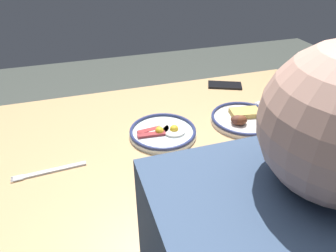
{
  "coord_description": "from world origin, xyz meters",
  "views": [
    {
      "loc": [
        0.26,
        0.8,
        1.33
      ],
      "look_at": [
        -0.0,
        -0.02,
        0.79
      ],
      "focal_mm": 33.0,
      "sensor_mm": 36.0,
      "label": 1
    }
  ],
  "objects": [
    {
      "name": "plate_near_main",
      "position": [
        0.01,
        -0.02,
        0.77
      ],
      "size": [
        0.22,
        0.22,
        0.04
      ],
      "color": "white",
      "rests_on": "dining_table"
    },
    {
      "name": "fork_far",
      "position": [
        -0.49,
        -0.14,
        0.76
      ],
      "size": [
        0.2,
        0.07,
        0.01
      ],
      "color": "silver",
      "rests_on": "dining_table"
    },
    {
      "name": "plate_center_pancakes",
      "position": [
        -0.28,
        -0.01,
        0.77
      ],
      "size": [
        0.23,
        0.23,
        0.05
      ],
      "color": "silver",
      "rests_on": "dining_table"
    },
    {
      "name": "coffee_mug",
      "position": [
        -0.49,
        0.08,
        0.81
      ],
      "size": [
        0.1,
        0.09,
        0.1
      ],
      "color": "#334772",
      "rests_on": "dining_table"
    },
    {
      "name": "cell_phone",
      "position": [
        -0.36,
        -0.31,
        0.76
      ],
      "size": [
        0.16,
        0.12,
        0.01
      ],
      "primitive_type": "cube",
      "rotation": [
        0.0,
        0.0,
        -0.42
      ],
      "color": "black",
      "rests_on": "dining_table"
    },
    {
      "name": "fork_near",
      "position": [
        0.37,
        0.06,
        0.76
      ],
      "size": [
        0.2,
        0.03,
        0.01
      ],
      "color": "silver",
      "rests_on": "dining_table"
    },
    {
      "name": "dining_table",
      "position": [
        0.0,
        0.0,
        0.67
      ],
      "size": [
        1.38,
        0.82,
        0.76
      ],
      "color": "tan",
      "rests_on": "ground_plane"
    }
  ]
}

